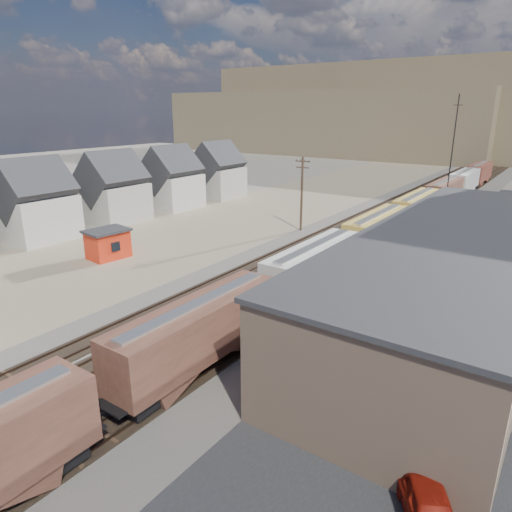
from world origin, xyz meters
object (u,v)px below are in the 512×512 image
Objects in this scene: utility_pole_north at (302,192)px; parked_car_red at (430,511)px; freight_train at (399,218)px; maintenance_shed at (108,244)px.

utility_pole_north is 47.06m from parked_car_red.
freight_train reaches higher than parked_car_red.
freight_train is 11.97× the size of utility_pole_north.
parked_car_red is at bearing -20.85° from maintenance_shed.
utility_pole_north reaches higher than parked_car_red.
maintenance_shed is at bearing -131.97° from freight_train.
utility_pole_north is (-12.30, -3.59, 2.50)m from freight_train.
parked_car_red is (27.55, -37.90, -4.47)m from utility_pole_north.
maintenance_shed reaches higher than parked_car_red.
freight_train is 13.05m from utility_pole_north.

